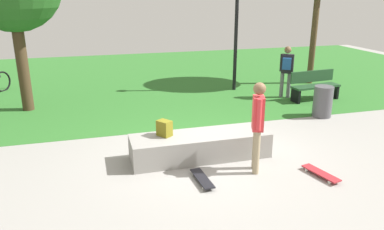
{
  "coord_description": "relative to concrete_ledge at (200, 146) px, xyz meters",
  "views": [
    {
      "loc": [
        -2.33,
        -6.89,
        3.29
      ],
      "look_at": [
        -0.23,
        0.59,
        0.73
      ],
      "focal_mm": 35.15,
      "sensor_mm": 36.0,
      "label": 1
    }
  ],
  "objects": [
    {
      "name": "ground_plane",
      "position": [
        0.23,
        0.05,
        -0.26
      ],
      "size": [
        28.0,
        28.0,
        0.0
      ],
      "primitive_type": "plane",
      "color": "gray"
    },
    {
      "name": "grass_lawn",
      "position": [
        0.23,
        7.89,
        -0.25
      ],
      "size": [
        26.6,
        12.32,
        0.01
      ],
      "primitive_type": "cube",
      "color": "#2D6B28",
      "rests_on": "ground_plane"
    },
    {
      "name": "concrete_ledge",
      "position": [
        0.0,
        0.0,
        0.0
      ],
      "size": [
        2.86,
        0.83,
        0.51
      ],
      "primitive_type": "cube",
      "color": "gray",
      "rests_on": "ground_plane"
    },
    {
      "name": "backpack_on_ledge",
      "position": [
        -0.72,
        0.12,
        0.42
      ],
      "size": [
        0.33,
        0.34,
        0.32
      ],
      "primitive_type": "cube",
      "rotation": [
        0.0,
        0.0,
        5.33
      ],
      "color": "olive",
      "rests_on": "concrete_ledge"
    },
    {
      "name": "skater_performing_trick",
      "position": [
        0.84,
        -0.87,
        0.77
      ],
      "size": [
        0.3,
        0.41,
        1.74
      ],
      "color": "tan",
      "rests_on": "ground_plane"
    },
    {
      "name": "skateboard_by_ledge",
      "position": [
        1.92,
        -1.42,
        -0.19
      ],
      "size": [
        0.38,
        0.82,
        0.08
      ],
      "color": "#A5262D",
      "rests_on": "ground_plane"
    },
    {
      "name": "skateboard_spare",
      "position": [
        -0.27,
        -1.02,
        -0.19
      ],
      "size": [
        0.25,
        0.81,
        0.08
      ],
      "color": "black",
      "rests_on": "ground_plane"
    },
    {
      "name": "park_bench_near_lamppost",
      "position": [
        4.75,
        3.24,
        0.22
      ],
      "size": [
        1.64,
        0.63,
        0.91
      ],
      "color": "#1E4223",
      "rests_on": "ground_plane"
    },
    {
      "name": "lamp_post",
      "position": [
        2.79,
        5.11,
        2.25
      ],
      "size": [
        0.28,
        0.28,
        4.12
      ],
      "color": "black",
      "rests_on": "ground_plane"
    },
    {
      "name": "trash_bin",
      "position": [
        4.01,
        1.68,
        0.17
      ],
      "size": [
        0.51,
        0.51,
        0.85
      ],
      "primitive_type": "cylinder",
      "color": "#4C4C51",
      "rests_on": "ground_plane"
    },
    {
      "name": "pedestrian_with_backpack",
      "position": [
        3.99,
        3.72,
        0.73
      ],
      "size": [
        0.43,
        0.44,
        1.65
      ],
      "color": "slate",
      "rests_on": "ground_plane"
    }
  ]
}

